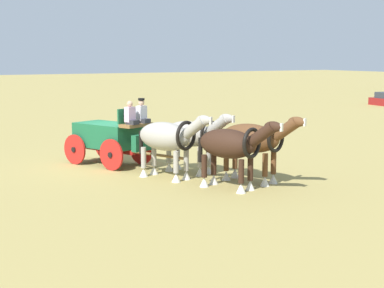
# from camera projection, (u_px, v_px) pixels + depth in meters

# --- Properties ---
(ground_plane) EXTENTS (220.00, 220.00, 0.00)m
(ground_plane) POSITION_uv_depth(u_px,v_px,m) (108.00, 164.00, 23.19)
(ground_plane) COLOR #9E8C4C
(show_wagon) EXTENTS (5.37, 2.86, 2.60)m
(show_wagon) POSITION_uv_depth(u_px,v_px,m) (111.00, 136.00, 22.91)
(show_wagon) COLOR #195B38
(show_wagon) RESTS_ON ground
(draft_horse_rear_near) EXTENTS (2.97, 1.65, 2.21)m
(draft_horse_rear_near) POSITION_uv_depth(u_px,v_px,m) (192.00, 136.00, 21.29)
(draft_horse_rear_near) COLOR #9E998E
(draft_horse_rear_near) RESTS_ON ground
(draft_horse_rear_off) EXTENTS (3.03, 1.71, 2.27)m
(draft_horse_rear_off) POSITION_uv_depth(u_px,v_px,m) (167.00, 138.00, 20.28)
(draft_horse_rear_off) COLOR #9E998E
(draft_horse_rear_off) RESTS_ON ground
(draft_horse_lead_near) EXTENTS (3.10, 1.73, 2.29)m
(draft_horse_lead_near) POSITION_uv_depth(u_px,v_px,m) (253.00, 140.00, 19.68)
(draft_horse_lead_near) COLOR brown
(draft_horse_lead_near) RESTS_ON ground
(draft_horse_lead_off) EXTENTS (2.96, 1.66, 2.25)m
(draft_horse_lead_off) POSITION_uv_depth(u_px,v_px,m) (231.00, 146.00, 18.68)
(draft_horse_lead_off) COLOR #331E14
(draft_horse_lead_off) RESTS_ON ground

